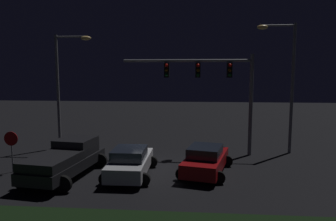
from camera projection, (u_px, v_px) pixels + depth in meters
The scene contains 8 objects.
ground_plane at pixel (152, 167), 18.01m from camera, with size 80.00×80.00×0.00m, color black.
pickup_truck at pixel (67, 157), 16.29m from camera, with size 3.38×5.62×1.80m.
car_sedan at pixel (206, 160), 16.80m from camera, with size 3.12×4.70×1.51m.
car_sedan_far at pixel (130, 162), 16.36m from camera, with size 2.49×4.40×1.51m.
traffic_signal_gantry at pixel (213, 80), 20.19m from camera, with size 8.32×0.56×6.50m.
street_lamp_left at pixel (65, 78), 21.87m from camera, with size 2.57×0.44×7.91m.
street_lamp_right at pixel (285, 73), 20.53m from camera, with size 2.49×0.44×8.49m.
stop_sign at pixel (11, 144), 16.87m from camera, with size 0.76×0.08×2.23m.
Camera 1 is at (2.30, -17.36, 5.37)m, focal length 33.80 mm.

